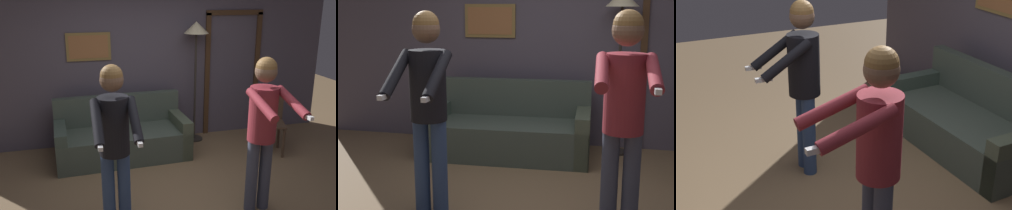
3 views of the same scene
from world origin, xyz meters
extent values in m
plane|color=olive|center=(0.00, 0.00, 0.00)|extent=(12.00, 12.00, 0.00)
cube|color=#465247|center=(-0.42, 1.50, 0.21)|extent=(1.93, 0.92, 0.42)
cube|color=#465247|center=(-0.43, 1.86, 0.65)|extent=(1.90, 0.21, 0.45)
cube|color=#3F5045|center=(-1.29, 1.47, 0.29)|extent=(0.19, 0.86, 0.58)
cylinder|color=navy|center=(-0.80, -0.18, 0.41)|extent=(0.13, 0.13, 0.82)
cylinder|color=navy|center=(-0.64, -0.18, 0.41)|extent=(0.13, 0.13, 0.82)
cylinder|color=black|center=(-0.72, -0.18, 1.12)|extent=(0.30, 0.30, 0.58)
sphere|color=brown|center=(-0.72, -0.18, 1.57)|extent=(0.23, 0.23, 0.23)
sphere|color=brown|center=(-0.72, -0.18, 1.61)|extent=(0.22, 0.22, 0.22)
cylinder|color=black|center=(-0.89, -0.40, 1.24)|extent=(0.09, 0.48, 0.35)
cube|color=white|center=(-0.89, -0.62, 1.10)|extent=(0.04, 0.15, 0.04)
cylinder|color=black|center=(-0.55, -0.40, 1.24)|extent=(0.09, 0.48, 0.35)
cube|color=white|center=(-0.55, -0.62, 1.10)|extent=(0.04, 0.15, 0.04)
cylinder|color=maroon|center=(0.84, -0.25, 1.12)|extent=(0.30, 0.30, 0.59)
sphere|color=brown|center=(0.84, -0.25, 1.58)|extent=(0.23, 0.23, 0.23)
sphere|color=brown|center=(0.84, -0.25, 1.62)|extent=(0.22, 0.22, 0.22)
cylinder|color=maroon|center=(0.68, -0.50, 1.32)|extent=(0.10, 0.53, 0.23)
cylinder|color=maroon|center=(1.02, -0.50, 1.32)|extent=(0.10, 0.53, 0.23)
cube|color=white|center=(1.02, -0.75, 1.24)|extent=(0.04, 0.15, 0.04)
camera|label=1|loc=(-1.08, -3.61, 2.36)|focal=40.00mm
camera|label=2|loc=(0.74, -3.72, 1.75)|focal=50.00mm
camera|label=3|loc=(3.16, -1.59, 2.54)|focal=50.00mm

